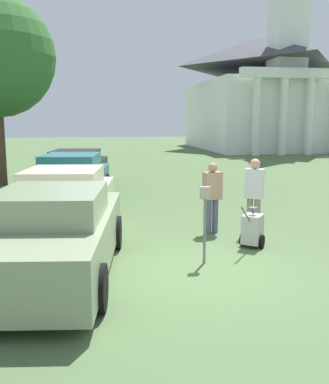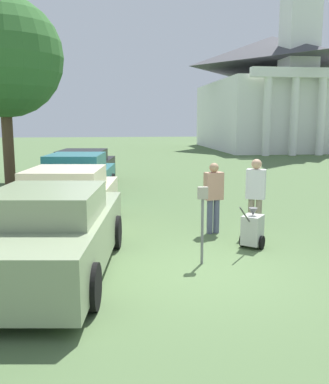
# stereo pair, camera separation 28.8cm
# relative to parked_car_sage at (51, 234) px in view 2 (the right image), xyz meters

# --- Properties ---
(ground_plane) EXTENTS (120.00, 120.00, 0.00)m
(ground_plane) POSITION_rel_parked_car_sage_xyz_m (2.60, -0.18, -0.71)
(ground_plane) COLOR #4C663D
(parked_car_sage) EXTENTS (2.49, 4.93, 1.51)m
(parked_car_sage) POSITION_rel_parked_car_sage_xyz_m (0.00, 0.00, 0.00)
(parked_car_sage) COLOR gray
(parked_car_sage) RESTS_ON ground_plane
(parked_car_cream) EXTENTS (2.48, 4.88, 1.50)m
(parked_car_cream) POSITION_rel_parked_car_sage_xyz_m (-0.00, 3.06, -0.01)
(parked_car_cream) COLOR beige
(parked_car_cream) RESTS_ON ground_plane
(parked_car_teal) EXTENTS (2.45, 4.98, 1.58)m
(parked_car_teal) POSITION_rel_parked_car_sage_xyz_m (-0.00, 6.43, 0.03)
(parked_car_teal) COLOR #23666B
(parked_car_teal) RESTS_ON ground_plane
(parked_car_black) EXTENTS (2.57, 5.22, 1.46)m
(parked_car_black) POSITION_rel_parked_car_sage_xyz_m (-0.00, 9.94, -0.02)
(parked_car_black) COLOR black
(parked_car_black) RESTS_ON ground_plane
(parking_meter) EXTENTS (0.18, 0.09, 1.44)m
(parking_meter) POSITION_rel_parked_car_sage_xyz_m (2.67, 0.17, 0.29)
(parking_meter) COLOR slate
(parking_meter) RESTS_ON ground_plane
(person_worker) EXTENTS (0.46, 0.30, 1.65)m
(person_worker) POSITION_rel_parked_car_sage_xyz_m (3.39, 2.25, 0.23)
(person_worker) COLOR #515670
(person_worker) RESTS_ON ground_plane
(person_supervisor) EXTENTS (0.47, 0.39, 1.76)m
(person_supervisor) POSITION_rel_parked_car_sage_xyz_m (4.29, 1.95, 0.30)
(person_supervisor) COLOR gray
(person_supervisor) RESTS_ON ground_plane
(equipment_cart) EXTENTS (0.76, 0.90, 1.00)m
(equipment_cart) POSITION_rel_parked_car_sage_xyz_m (3.91, 1.01, -0.32)
(equipment_cart) COLOR #B2B2AD
(equipment_cart) RESTS_ON ground_plane
(church) EXTENTS (10.66, 15.55, 25.63)m
(church) POSITION_rel_parked_car_sage_xyz_m (15.63, 30.44, 4.98)
(church) COLOR white
(church) RESTS_ON ground_plane
(shade_tree) EXTENTS (4.72, 4.72, 7.42)m
(shade_tree) POSITION_rel_parked_car_sage_xyz_m (-3.05, 10.90, 4.33)
(shade_tree) COLOR brown
(shade_tree) RESTS_ON ground_plane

